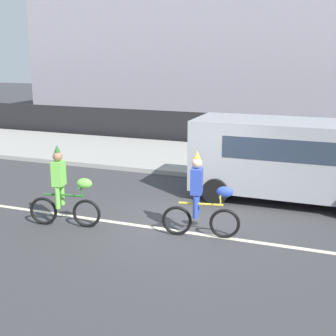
% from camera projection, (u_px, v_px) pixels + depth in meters
% --- Properties ---
extents(ground_plane, '(80.00, 80.00, 0.00)m').
position_uv_depth(ground_plane, '(190.00, 224.00, 10.99)').
color(ground_plane, '#38383A').
extents(road_centre_line, '(36.00, 0.14, 0.01)m').
position_uv_depth(road_centre_line, '(183.00, 232.00, 10.54)').
color(road_centre_line, beige).
rests_on(road_centre_line, ground).
extents(sidewalk_curb, '(60.00, 5.00, 0.15)m').
position_uv_depth(sidewalk_curb, '(247.00, 162.00, 16.86)').
color(sidewalk_curb, '#9E9B93').
rests_on(sidewalk_curb, ground).
extents(fence_line, '(40.00, 0.08, 1.40)m').
position_uv_depth(fence_line, '(262.00, 132.00, 19.33)').
color(fence_line, black).
rests_on(fence_line, ground).
extents(building_backdrop, '(28.00, 8.00, 7.17)m').
position_uv_depth(building_backdrop, '(277.00, 58.00, 26.69)').
color(building_backdrop, '#99939E').
rests_on(building_backdrop, ground).
extents(parade_cyclist_lime, '(1.70, 0.54, 1.92)m').
position_uv_depth(parade_cyclist_lime, '(64.00, 191.00, 10.70)').
color(parade_cyclist_lime, black).
rests_on(parade_cyclist_lime, ground).
extents(parade_cyclist_cobalt, '(1.70, 0.54, 1.92)m').
position_uv_depth(parade_cyclist_cobalt, '(202.00, 200.00, 10.08)').
color(parade_cyclist_cobalt, black).
rests_on(parade_cyclist_cobalt, ground).
extents(parked_van_grey, '(5.00, 2.22, 2.18)m').
position_uv_depth(parked_van_grey, '(291.00, 155.00, 12.46)').
color(parked_van_grey, '#99999E').
rests_on(parked_van_grey, ground).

